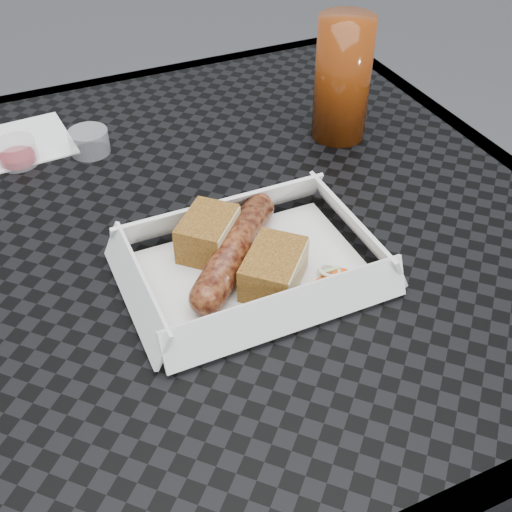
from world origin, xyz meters
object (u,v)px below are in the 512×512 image
(food_tray, at_px, (252,271))
(drink_glass, at_px, (342,79))
(patio_table, at_px, (210,269))
(bratwurst, at_px, (235,250))

(food_tray, xyz_separation_m, drink_glass, (0.22, 0.20, 0.08))
(food_tray, bearing_deg, patio_table, 95.09)
(bratwurst, height_order, drink_glass, drink_glass)
(patio_table, xyz_separation_m, drink_glass, (0.22, 0.10, 0.15))
(patio_table, bearing_deg, drink_glass, 24.20)
(patio_table, height_order, drink_glass, drink_glass)
(bratwurst, relative_size, drink_glass, 0.90)
(patio_table, height_order, food_tray, food_tray)
(bratwurst, bearing_deg, drink_glass, 39.38)
(bratwurst, bearing_deg, food_tray, -57.30)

